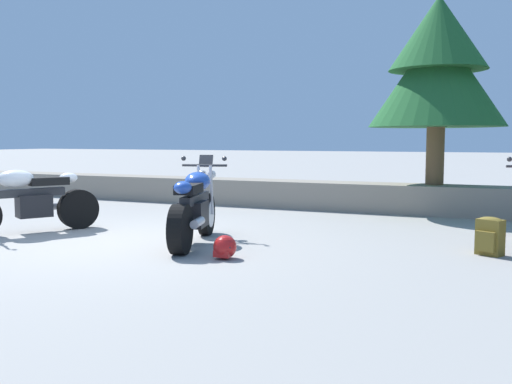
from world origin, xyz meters
TOP-DOWN VIEW (x-y plane):
  - ground_plane at (0.00, 0.00)m, footprint 120.00×120.00m
  - stone_wall at (0.00, 4.80)m, footprint 36.00×0.80m
  - motorcycle_white_near_left at (-1.62, 0.11)m, footprint 1.20×1.87m
  - motorcycle_blue_centre at (1.08, 0.38)m, footprint 0.89×2.02m
  - rider_backpack at (4.75, 1.14)m, footprint 0.35×0.33m
  - rider_helmet at (1.90, -0.35)m, footprint 0.28×0.28m
  - pine_tree_far_left at (3.66, 4.91)m, footprint 2.50×2.50m

SIDE VIEW (x-z plane):
  - ground_plane at x=0.00m, z-range 0.00..0.00m
  - rider_helmet at x=1.90m, z-range 0.00..0.28m
  - rider_backpack at x=4.75m, z-range 0.01..0.48m
  - stone_wall at x=0.00m, z-range 0.00..0.55m
  - motorcycle_white_near_left at x=-1.62m, z-range -0.10..1.07m
  - motorcycle_blue_centre at x=1.08m, z-range -0.10..1.07m
  - pine_tree_far_left at x=3.66m, z-range 1.03..4.53m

